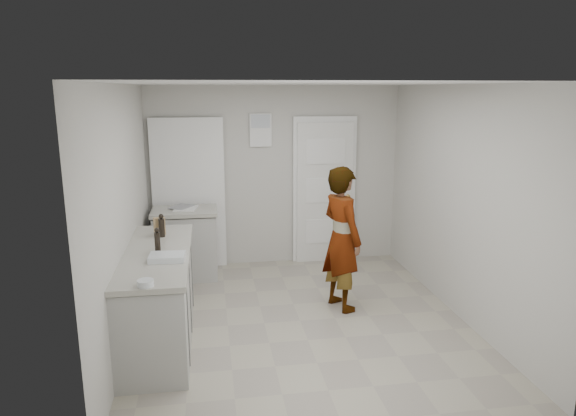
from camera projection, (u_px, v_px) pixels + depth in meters
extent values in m
plane|color=#AEA792|center=(300.00, 321.00, 5.55)|extent=(4.00, 4.00, 0.00)
plane|color=beige|center=(275.00, 176.00, 7.19)|extent=(3.50, 0.00, 3.50)
plane|color=beige|center=(355.00, 277.00, 3.35)|extent=(3.50, 0.00, 3.50)
plane|color=beige|center=(124.00, 215.00, 5.01)|extent=(0.00, 4.00, 4.00)
plane|color=beige|center=(460.00, 203.00, 5.54)|extent=(0.00, 4.00, 4.00)
plane|color=silver|center=(301.00, 84.00, 4.99)|extent=(4.00, 4.00, 0.00)
cube|color=white|center=(325.00, 193.00, 7.29)|extent=(0.80, 0.05, 2.00)
cube|color=white|center=(324.00, 191.00, 7.31)|extent=(0.90, 0.04, 2.10)
sphere|color=tan|center=(348.00, 197.00, 7.30)|extent=(0.07, 0.07, 0.07)
cube|color=white|center=(261.00, 130.00, 6.99)|extent=(0.30, 0.02, 0.45)
cube|color=black|center=(189.00, 196.00, 7.04)|extent=(0.90, 0.05, 2.04)
cube|color=white|center=(189.00, 195.00, 7.01)|extent=(0.98, 0.02, 2.10)
cube|color=#B1B1AC|center=(159.00, 299.00, 5.05)|extent=(0.60, 1.90, 0.86)
cube|color=black|center=(161.00, 336.00, 5.13)|extent=(0.56, 1.86, 0.08)
cube|color=#A5A397|center=(156.00, 254.00, 4.94)|extent=(0.64, 1.96, 0.05)
cube|color=#B1B1AC|center=(186.00, 246.00, 6.76)|extent=(0.80, 0.55, 0.86)
cube|color=black|center=(187.00, 274.00, 6.85)|extent=(0.75, 0.54, 0.08)
cube|color=#A5A397|center=(184.00, 211.00, 6.65)|extent=(0.84, 0.61, 0.05)
imported|color=silver|center=(342.00, 239.00, 5.73)|extent=(0.58, 0.70, 1.63)
cube|color=#9A7A4D|center=(160.00, 226.00, 5.46)|extent=(0.13, 0.08, 0.19)
cylinder|color=tan|center=(161.00, 232.00, 5.43)|extent=(0.06, 0.06, 0.09)
cylinder|color=black|center=(162.00, 228.00, 5.40)|extent=(0.06, 0.06, 0.20)
sphere|color=black|center=(161.00, 216.00, 5.37)|extent=(0.05, 0.05, 0.05)
cylinder|color=black|center=(157.00, 242.00, 4.88)|extent=(0.05, 0.05, 0.20)
sphere|color=black|center=(157.00, 230.00, 4.85)|extent=(0.05, 0.05, 0.05)
cube|color=silver|center=(167.00, 257.00, 4.67)|extent=(0.33, 0.24, 0.06)
cube|color=white|center=(167.00, 258.00, 4.68)|extent=(0.29, 0.20, 0.04)
cylinder|color=silver|center=(145.00, 283.00, 4.06)|extent=(0.13, 0.13, 0.05)
sphere|color=white|center=(143.00, 284.00, 4.05)|extent=(0.04, 0.04, 0.04)
sphere|color=white|center=(148.00, 282.00, 4.07)|extent=(0.04, 0.04, 0.04)
cube|color=white|center=(186.00, 208.00, 6.69)|extent=(0.33, 0.39, 0.01)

